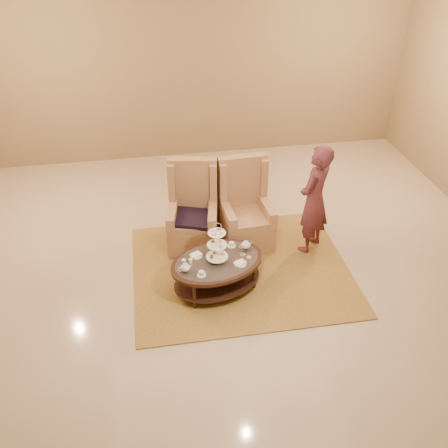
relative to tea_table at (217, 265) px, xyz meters
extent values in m
plane|color=#BDA78D|center=(0.23, 0.03, -0.37)|extent=(8.00, 8.00, 0.00)
cube|color=beige|center=(0.23, 0.03, -0.37)|extent=(8.00, 8.00, 0.02)
cube|color=#90774E|center=(0.23, 4.03, 1.38)|extent=(8.00, 0.04, 3.50)
cube|color=#A9893C|center=(0.38, 0.31, -0.36)|extent=(2.92, 2.44, 0.02)
cylinder|color=black|center=(-0.34, -0.33, -0.17)|extent=(0.06, 0.06, 0.40)
cylinder|color=black|center=(0.47, -0.09, -0.17)|extent=(0.06, 0.06, 0.40)
cylinder|color=black|center=(-0.47, 0.09, -0.17)|extent=(0.06, 0.06, 0.40)
cylinder|color=black|center=(0.34, 0.33, -0.17)|extent=(0.06, 0.06, 0.40)
cylinder|color=silver|center=(0.00, 0.00, 0.34)|extent=(0.01, 0.01, 0.50)
torus|color=silver|center=(0.00, 0.00, 0.59)|extent=(0.12, 0.05, 0.13)
cylinder|color=silver|center=(0.00, 0.00, 0.15)|extent=(0.35, 0.35, 0.01)
cylinder|color=silver|center=(0.00, 0.00, 0.33)|extent=(0.31, 0.31, 0.01)
cylinder|color=silver|center=(0.00, 0.00, 0.51)|extent=(0.28, 0.28, 0.01)
cylinder|color=#D26B7F|center=(0.07, 0.02, 0.17)|extent=(0.05, 0.05, 0.03)
cylinder|color=tan|center=(-0.02, 0.07, 0.17)|extent=(0.05, 0.05, 0.03)
cylinder|color=brown|center=(-0.07, -0.02, 0.17)|extent=(0.05, 0.05, 0.03)
cylinder|color=beige|center=(0.02, -0.07, 0.17)|extent=(0.05, 0.05, 0.03)
ellipsoid|color=tan|center=(0.06, 0.04, 0.35)|extent=(0.06, 0.06, 0.03)
ellipsoid|color=brown|center=(-0.04, 0.06, 0.35)|extent=(0.06, 0.06, 0.03)
ellipsoid|color=beige|center=(-0.06, -0.04, 0.35)|extent=(0.06, 0.06, 0.03)
ellipsoid|color=#D26B7F|center=(0.04, -0.06, 0.35)|extent=(0.06, 0.06, 0.03)
cube|color=brown|center=(0.04, 0.05, 0.52)|extent=(0.05, 0.04, 0.02)
cube|color=beige|center=(-0.05, 0.04, 0.52)|extent=(0.05, 0.04, 0.02)
cube|color=#D26B7F|center=(-0.04, -0.05, 0.52)|extent=(0.05, 0.04, 0.02)
cube|color=tan|center=(0.05, -0.04, 0.52)|extent=(0.05, 0.04, 0.02)
ellipsoid|color=silver|center=(-0.41, -0.15, 0.14)|extent=(0.15, 0.15, 0.10)
cylinder|color=silver|center=(-0.41, -0.15, 0.19)|extent=(0.07, 0.07, 0.01)
sphere|color=silver|center=(-0.41, -0.15, 0.20)|extent=(0.03, 0.03, 0.02)
cone|color=silver|center=(-0.34, -0.13, 0.15)|extent=(0.08, 0.04, 0.05)
torus|color=silver|center=(-0.47, -0.17, 0.14)|extent=(0.07, 0.03, 0.07)
ellipsoid|color=silver|center=(0.41, 0.18, 0.14)|extent=(0.15, 0.15, 0.10)
cylinder|color=silver|center=(0.41, 0.18, 0.19)|extent=(0.07, 0.07, 0.01)
sphere|color=silver|center=(0.41, 0.18, 0.20)|extent=(0.03, 0.03, 0.02)
cone|color=silver|center=(0.48, 0.20, 0.15)|extent=(0.08, 0.04, 0.05)
torus|color=silver|center=(0.35, 0.16, 0.14)|extent=(0.07, 0.03, 0.07)
cylinder|color=silver|center=(-0.23, -0.26, 0.09)|extent=(0.14, 0.14, 0.01)
cylinder|color=silver|center=(-0.23, -0.26, 0.12)|extent=(0.08, 0.08, 0.06)
torus|color=silver|center=(-0.20, -0.25, 0.12)|extent=(0.04, 0.02, 0.04)
cylinder|color=silver|center=(0.23, 0.26, 0.09)|extent=(0.14, 0.14, 0.01)
cylinder|color=silver|center=(0.23, 0.26, 0.12)|extent=(0.08, 0.08, 0.06)
torus|color=silver|center=(0.27, 0.27, 0.12)|extent=(0.04, 0.02, 0.04)
cylinder|color=silver|center=(-0.25, 0.13, 0.09)|extent=(0.20, 0.20, 0.01)
cube|color=beige|center=(-0.25, 0.13, 0.10)|extent=(0.17, 0.16, 0.02)
cylinder|color=silver|center=(0.27, -0.13, 0.09)|extent=(0.20, 0.20, 0.01)
cube|color=beige|center=(0.27, -0.13, 0.10)|extent=(0.17, 0.16, 0.02)
cylinder|color=silver|center=(-0.34, 0.00, 0.11)|extent=(0.06, 0.06, 0.06)
cylinder|color=silver|center=(0.41, -0.02, 0.09)|extent=(0.07, 0.07, 0.01)
cylinder|color=#D26B7F|center=(0.41, -0.02, 0.10)|extent=(0.05, 0.05, 0.01)
cylinder|color=silver|center=(0.34, 0.05, 0.09)|extent=(0.07, 0.07, 0.01)
cylinder|color=brown|center=(0.34, 0.05, 0.10)|extent=(0.05, 0.05, 0.01)
cylinder|color=silver|center=(-0.42, 0.06, 0.09)|extent=(0.07, 0.07, 0.01)
cylinder|color=beige|center=(-0.42, 0.06, 0.10)|extent=(0.05, 0.05, 0.01)
cube|color=#B07A52|center=(-0.19, 0.98, -0.17)|extent=(0.80, 0.80, 0.41)
cube|color=#B07A52|center=(-0.20, 0.93, 0.09)|extent=(0.68, 0.68, 0.10)
cube|color=#B07A52|center=(-0.14, 1.26, 0.26)|extent=(0.70, 0.26, 1.27)
cube|color=#B07A52|center=(-0.43, 1.27, 0.56)|extent=(0.14, 0.23, 0.59)
cube|color=#B07A52|center=(0.15, 1.17, 0.56)|extent=(0.14, 0.23, 0.59)
cube|color=#B07A52|center=(-0.47, 0.98, 0.17)|extent=(0.23, 0.63, 0.25)
cube|color=#B07A52|center=(0.08, 0.88, 0.17)|extent=(0.23, 0.63, 0.25)
cube|color=black|center=(-0.20, 0.90, 0.16)|extent=(0.66, 0.63, 0.06)
cube|color=#B07A52|center=(0.57, 0.91, -0.16)|extent=(0.73, 0.73, 0.41)
cube|color=#B07A52|center=(0.58, 0.86, 0.09)|extent=(0.62, 0.62, 0.10)
cube|color=#B07A52|center=(0.56, 1.20, 0.27)|extent=(0.70, 0.18, 1.28)
cube|color=#B07A52|center=(0.26, 1.14, 0.57)|extent=(0.11, 0.22, 0.59)
cube|color=#B07A52|center=(0.85, 1.17, 0.57)|extent=(0.11, 0.22, 0.59)
cube|color=#B07A52|center=(0.29, 0.84, 0.17)|extent=(0.16, 0.63, 0.26)
cube|color=#B07A52|center=(0.86, 0.88, 0.17)|extent=(0.16, 0.63, 0.26)
imported|color=#57252F|center=(1.46, 0.64, 0.44)|extent=(0.69, 0.69, 1.62)
camera|label=1|loc=(-0.77, -4.89, 3.97)|focal=40.00mm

